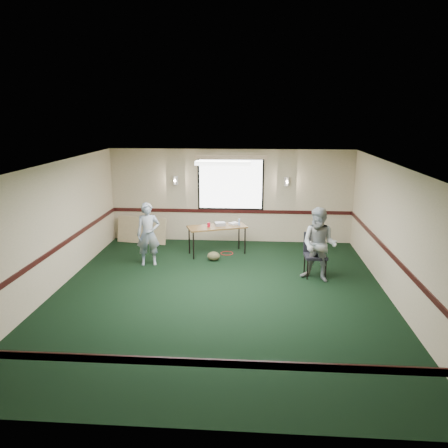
# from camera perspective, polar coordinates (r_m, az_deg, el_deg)

# --- Properties ---
(ground) EXTENTS (8.00, 8.00, 0.00)m
(ground) POSITION_cam_1_polar(r_m,az_deg,el_deg) (9.24, -0.58, -9.25)
(ground) COLOR black
(ground) RESTS_ON ground
(room_shell) EXTENTS (8.00, 8.02, 8.00)m
(room_shell) POSITION_cam_1_polar(r_m,az_deg,el_deg) (10.79, 0.31, 3.04)
(room_shell) COLOR tan
(room_shell) RESTS_ON ground
(folding_table) EXTENTS (1.65, 1.13, 0.77)m
(folding_table) POSITION_cam_1_polar(r_m,az_deg,el_deg) (11.60, -0.92, -0.56)
(folding_table) COLOR #4E3116
(folding_table) RESTS_ON ground
(projector) EXTENTS (0.31, 0.28, 0.09)m
(projector) POSITION_cam_1_polar(r_m,az_deg,el_deg) (11.64, -0.52, 0.00)
(projector) COLOR #919199
(projector) RESTS_ON folding_table
(game_console) EXTENTS (0.28, 0.28, 0.06)m
(game_console) POSITION_cam_1_polar(r_m,az_deg,el_deg) (11.76, 1.28, 0.07)
(game_console) COLOR silver
(game_console) RESTS_ON folding_table
(red_cup) EXTENTS (0.08, 0.08, 0.12)m
(red_cup) POSITION_cam_1_polar(r_m,az_deg,el_deg) (11.50, -2.01, -0.11)
(red_cup) COLOR red
(red_cup) RESTS_ON folding_table
(water_bottle) EXTENTS (0.05, 0.05, 0.18)m
(water_bottle) POSITION_cam_1_polar(r_m,az_deg,el_deg) (11.66, 1.99, 0.24)
(water_bottle) COLOR #81A2D3
(water_bottle) RESTS_ON folding_table
(duffel_bag) EXTENTS (0.37, 0.30, 0.23)m
(duffel_bag) POSITION_cam_1_polar(r_m,az_deg,el_deg) (11.24, -1.37, -4.22)
(duffel_bag) COLOR brown
(duffel_bag) RESTS_ON ground
(cable_coil) EXTENTS (0.35, 0.35, 0.02)m
(cable_coil) POSITION_cam_1_polar(r_m,az_deg,el_deg) (11.81, 0.38, -3.85)
(cable_coil) COLOR red
(cable_coil) RESTS_ON ground
(folded_table) EXTENTS (1.50, 0.47, 0.76)m
(folded_table) POSITION_cam_1_polar(r_m,az_deg,el_deg) (12.91, -10.70, -0.80)
(folded_table) COLOR #A18663
(folded_table) RESTS_ON ground
(conference_chair) EXTENTS (0.52, 0.54, 1.00)m
(conference_chair) POSITION_cam_1_polar(r_m,az_deg,el_deg) (10.36, 11.78, -3.45)
(conference_chair) COLOR black
(conference_chair) RESTS_ON ground
(person_left) EXTENTS (0.64, 0.49, 1.57)m
(person_left) POSITION_cam_1_polar(r_m,az_deg,el_deg) (10.93, -9.86, -1.31)
(person_left) COLOR #46619A
(person_left) RESTS_ON ground
(person_right) EXTENTS (1.01, 0.92, 1.68)m
(person_right) POSITION_cam_1_polar(r_m,az_deg,el_deg) (9.96, 12.33, -2.67)
(person_right) COLOR #7A9ABE
(person_right) RESTS_ON ground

